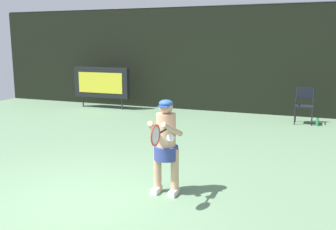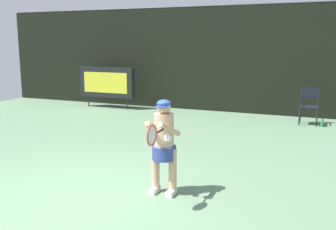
# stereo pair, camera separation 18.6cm
# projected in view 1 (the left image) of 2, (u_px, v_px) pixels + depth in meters

# --- Properties ---
(ground) EXTENTS (18.00, 22.00, 0.03)m
(ground) POSITION_uv_depth(u_px,v_px,m) (75.00, 207.00, 5.77)
(ground) COLOR #608260
(backdrop_screen) EXTENTS (18.00, 0.12, 3.66)m
(backdrop_screen) POSITION_uv_depth(u_px,v_px,m) (218.00, 60.00, 13.39)
(backdrop_screen) COLOR black
(backdrop_screen) RESTS_ON ground
(scoreboard) EXTENTS (2.20, 0.21, 1.50)m
(scoreboard) POSITION_uv_depth(u_px,v_px,m) (101.00, 83.00, 14.16)
(scoreboard) COLOR black
(scoreboard) RESTS_ON ground
(umpire_chair) EXTENTS (0.52, 0.44, 1.08)m
(umpire_chair) POSITION_uv_depth(u_px,v_px,m) (304.00, 103.00, 11.53)
(umpire_chair) COLOR black
(umpire_chair) RESTS_ON ground
(water_bottle) EXTENTS (0.07, 0.07, 0.27)m
(water_bottle) POSITION_uv_depth(u_px,v_px,m) (317.00, 122.00, 11.25)
(water_bottle) COLOR #279553
(water_bottle) RESTS_ON ground
(tennis_player) EXTENTS (0.54, 0.62, 1.54)m
(tennis_player) POSITION_uv_depth(u_px,v_px,m) (166.00, 142.00, 6.13)
(tennis_player) COLOR white
(tennis_player) RESTS_ON ground
(tennis_racket) EXTENTS (0.03, 0.60, 0.31)m
(tennis_racket) POSITION_uv_depth(u_px,v_px,m) (156.00, 135.00, 5.42)
(tennis_racket) COLOR black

